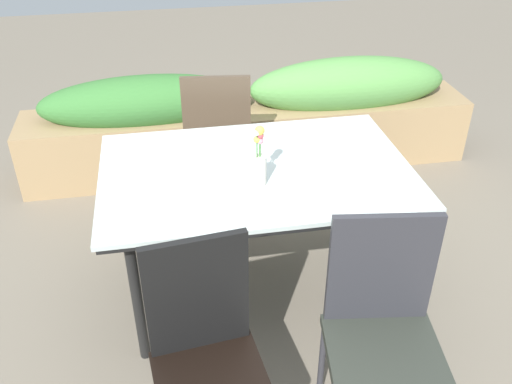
% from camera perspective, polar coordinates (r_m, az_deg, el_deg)
% --- Properties ---
extents(ground_plane, '(12.00, 12.00, 0.00)m').
position_cam_1_polar(ground_plane, '(3.13, 0.21, -9.96)').
color(ground_plane, '#756B5B').
extents(dining_table, '(1.47, 0.96, 0.78)m').
position_cam_1_polar(dining_table, '(2.69, 0.00, 1.31)').
color(dining_table, silver).
rests_on(dining_table, ground).
extents(chair_near_left, '(0.45, 0.45, 0.96)m').
position_cam_1_polar(chair_near_left, '(2.13, -5.12, -15.80)').
color(chair_near_left, black).
rests_on(chair_near_left, ground).
extents(chair_near_right, '(0.50, 0.50, 0.96)m').
position_cam_1_polar(chair_near_right, '(2.26, 12.82, -13.06)').
color(chair_near_right, '#2E322B').
rests_on(chair_near_right, ground).
extents(chair_far_side, '(0.47, 0.47, 0.97)m').
position_cam_1_polar(chair_far_side, '(3.50, -3.93, 6.05)').
color(chair_far_side, '#51493C').
rests_on(chair_far_side, ground).
extents(flower_vase, '(0.07, 0.07, 0.29)m').
position_cam_1_polar(flower_vase, '(2.49, 0.30, 3.05)').
color(flower_vase, silver).
rests_on(flower_vase, dining_table).
extents(planter_box, '(3.22, 0.48, 0.79)m').
position_cam_1_polar(planter_box, '(4.09, -0.42, 7.40)').
color(planter_box, '#9E7F56').
rests_on(planter_box, ground).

